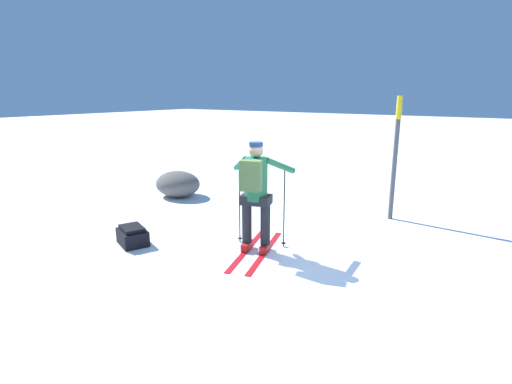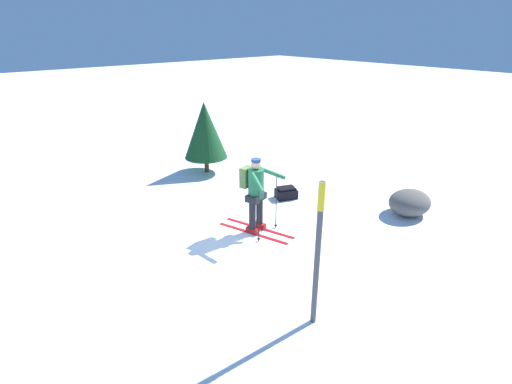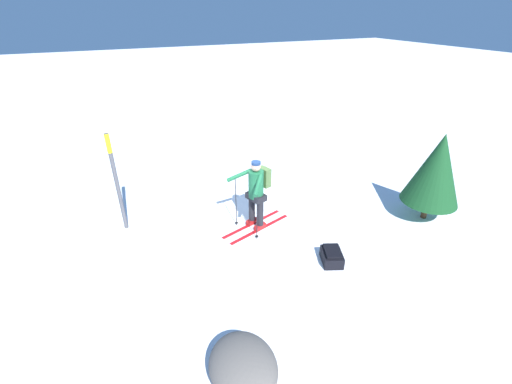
{
  "view_description": "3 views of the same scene",
  "coord_description": "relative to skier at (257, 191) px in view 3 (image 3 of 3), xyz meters",
  "views": [
    {
      "loc": [
        -2.49,
        4.73,
        2.4
      ],
      "look_at": [
        0.73,
        -0.09,
        0.95
      ],
      "focal_mm": 28.0,
      "sensor_mm": 36.0,
      "label": 1
    },
    {
      "loc": [
        -4.45,
        -6.1,
        4.28
      ],
      "look_at": [
        0.73,
        -0.09,
        0.95
      ],
      "focal_mm": 28.0,
      "sensor_mm": 36.0,
      "label": 2
    },
    {
      "loc": [
        6.91,
        -2.94,
        4.68
      ],
      "look_at": [
        0.73,
        -0.09,
        0.95
      ],
      "focal_mm": 24.0,
      "sensor_mm": 36.0,
      "label": 3
    }
  ],
  "objects": [
    {
      "name": "dropped_backpack",
      "position": [
        1.82,
        0.86,
        -0.84
      ],
      "size": [
        0.65,
        0.57,
        0.31
      ],
      "color": "black",
      "rests_on": "ground_plane"
    },
    {
      "name": "rock_boulder",
      "position": [
        3.41,
        -1.79,
        -0.68
      ],
      "size": [
        1.1,
        0.93,
        0.6
      ],
      "primitive_type": "ellipsoid",
      "color": "#5B5651",
      "rests_on": "ground_plane"
    },
    {
      "name": "skier",
      "position": [
        0.0,
        0.0,
        0.0
      ],
      "size": [
        1.06,
        1.82,
        1.7
      ],
      "color": "red",
      "rests_on": "ground_plane"
    },
    {
      "name": "ground_plane",
      "position": [
        -0.73,
        0.07,
        -0.98
      ],
      "size": [
        80.0,
        80.0,
        0.0
      ],
      "primitive_type": "plane",
      "color": "white"
    },
    {
      "name": "pine_tree",
      "position": [
        1.39,
        3.97,
        0.35
      ],
      "size": [
        1.32,
        1.32,
        2.19
      ],
      "color": "#4C331E",
      "rests_on": "ground_plane"
    },
    {
      "name": "trail_marker",
      "position": [
        -1.26,
        -2.84,
        0.38
      ],
      "size": [
        0.1,
        0.1,
        2.34
      ],
      "color": "#4C4C51",
      "rests_on": "ground_plane"
    }
  ]
}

